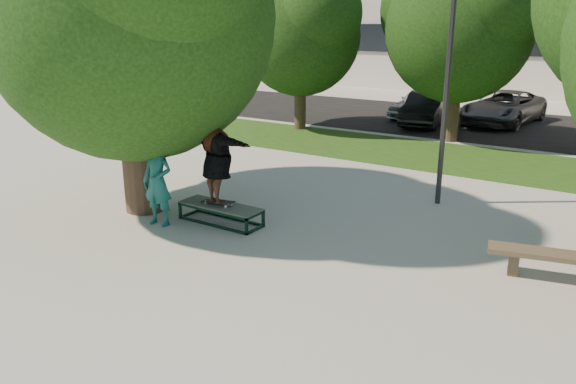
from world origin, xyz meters
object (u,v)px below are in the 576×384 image
Objects in this scene: grind_box at (221,214)px; car_silver_a at (423,103)px; car_dark at (426,109)px; car_grey at (504,107)px; lamppost at (449,62)px; bystander at (158,182)px.

car_silver_a is at bearing 94.71° from grind_box.
car_silver_a is at bearing 105.43° from car_dark.
car_silver_a is 3.22m from car_grey.
lamppost is 5.78m from grind_box.
bystander reaches higher than car_grey.
bystander reaches higher than car_silver_a.
lamppost is 3.39× the size of grind_box.
bystander is (-4.25, -4.48, -2.25)m from lamppost.
car_dark reaches higher than grind_box.
car_silver_a is at bearing -164.48° from car_grey.
bystander is at bearing -141.80° from grind_box.
car_grey is (3.18, 0.48, -0.00)m from car_silver_a.
grind_box is at bearing 29.39° from bystander.
car_silver_a is 1.60m from car_dark.
car_silver_a reaches higher than car_dark.
lamppost is 3.38× the size of bystander.
car_silver_a is at bearing 82.11° from bystander.
bystander is at bearing -81.16° from car_silver_a.
bystander is 0.47× the size of car_silver_a.
car_silver_a is 0.99× the size of car_dark.
bystander is 0.47× the size of car_dark.
lamppost is 6.57m from bystander.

